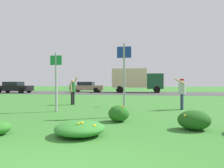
% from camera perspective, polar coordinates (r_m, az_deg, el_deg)
% --- Properties ---
extents(ground_plane, '(120.00, 120.00, 0.00)m').
position_cam_1_polar(ground_plane, '(15.51, 4.13, -4.63)').
color(ground_plane, '#387A2D').
extents(highway_strip, '(120.00, 8.86, 0.01)m').
position_cam_1_polar(highway_strip, '(28.03, 6.74, -2.37)').
color(highway_strip, '#424244').
rests_on(highway_strip, ground).
extents(highway_center_stripe, '(120.00, 0.16, 0.00)m').
position_cam_1_polar(highway_center_stripe, '(28.03, 6.74, -2.36)').
color(highway_center_stripe, yellow).
rests_on(highway_center_stripe, ground).
extents(daylily_clump_front_left, '(0.92, 0.82, 0.56)m').
position_cam_1_polar(daylily_clump_front_left, '(6.84, 20.39, -8.72)').
color(daylily_clump_front_left, '#1E5619').
rests_on(daylily_clump_front_left, ground).
extents(daylily_clump_front_center, '(0.73, 0.73, 0.58)m').
position_cam_1_polar(daylily_clump_front_center, '(7.73, 1.75, -7.60)').
color(daylily_clump_front_center, '#23661E').
rests_on(daylily_clump_front_center, ground).
extents(daylily_clump_mid_center, '(1.28, 1.35, 0.42)m').
position_cam_1_polar(daylily_clump_mid_center, '(5.82, -8.30, -11.24)').
color(daylily_clump_mid_center, '#337F2D').
rests_on(daylily_clump_mid_center, ground).
extents(sign_post_near_path, '(0.56, 0.10, 2.74)m').
position_cam_1_polar(sign_post_near_path, '(10.60, -14.19, 1.98)').
color(sign_post_near_path, '#93969B').
rests_on(sign_post_near_path, ground).
extents(sign_post_by_roadside, '(0.56, 0.10, 2.89)m').
position_cam_1_polar(sign_post_by_roadside, '(8.69, 3.15, 2.91)').
color(sign_post_by_roadside, '#93969B').
rests_on(sign_post_by_roadside, ground).
extents(person_thrower_green_shirt, '(0.47, 0.52, 1.72)m').
position_cam_1_polar(person_thrower_green_shirt, '(13.68, -10.08, -1.45)').
color(person_thrower_green_shirt, '#287038').
rests_on(person_thrower_green_shirt, ground).
extents(person_catcher_red_cap_gray_shirt, '(0.55, 0.52, 1.58)m').
position_cam_1_polar(person_catcher_red_cap_gray_shirt, '(11.61, 17.57, -1.70)').
color(person_catcher_red_cap_gray_shirt, '#B2B2B7').
rests_on(person_catcher_red_cap_gray_shirt, ground).
extents(frisbee_pale_blue, '(0.25, 0.25, 0.08)m').
position_cam_1_polar(frisbee_pale_blue, '(12.37, 0.82, -1.02)').
color(frisbee_pale_blue, '#ADD6E5').
extents(car_black_leftmost, '(4.50, 2.00, 1.45)m').
position_cam_1_polar(car_black_leftmost, '(31.28, -23.95, -0.76)').
color(car_black_leftmost, black).
rests_on(car_black_leftmost, ground).
extents(car_tan_center_left, '(4.50, 2.00, 1.45)m').
position_cam_1_polar(car_tan_center_left, '(31.24, -6.57, -0.73)').
color(car_tan_center_left, '#937F60').
rests_on(car_tan_center_left, ground).
extents(box_truck_dark_green, '(6.70, 2.46, 3.20)m').
position_cam_1_polar(box_truck_dark_green, '(30.01, 6.37, 1.25)').
color(box_truck_dark_green, '#194C2D').
rests_on(box_truck_dark_green, ground).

